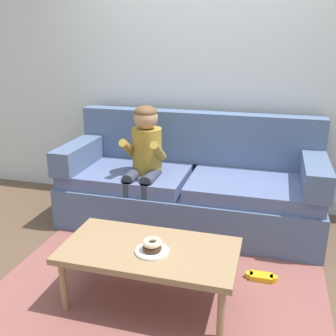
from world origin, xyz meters
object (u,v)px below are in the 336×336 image
(donut, at_px, (152,248))
(toy_controller, at_px, (261,278))
(couch, at_px, (191,186))
(coffee_table, at_px, (149,253))
(person_child, at_px, (144,156))

(donut, xyz_separation_m, toy_controller, (0.66, 0.47, -0.40))
(couch, height_order, coffee_table, couch)
(couch, relative_size, coffee_table, 2.07)
(couch, xyz_separation_m, person_child, (-0.37, -0.21, 0.32))
(couch, distance_m, donut, 1.26)
(donut, bearing_deg, couch, 91.52)
(couch, bearing_deg, donut, -88.48)
(person_child, relative_size, toy_controller, 4.87)
(couch, bearing_deg, coffee_table, -89.96)
(person_child, bearing_deg, coffee_table, -69.78)
(coffee_table, bearing_deg, donut, -53.18)
(coffee_table, distance_m, person_child, 1.12)
(toy_controller, bearing_deg, person_child, 162.00)
(person_child, xyz_separation_m, toy_controller, (1.06, -0.58, -0.65))
(person_child, height_order, donut, person_child)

